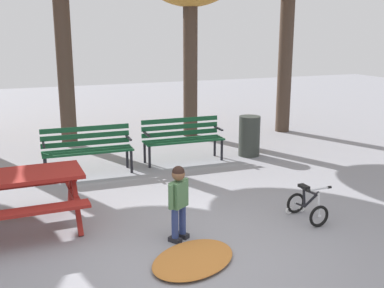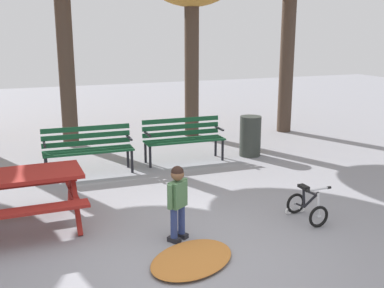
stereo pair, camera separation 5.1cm
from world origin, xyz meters
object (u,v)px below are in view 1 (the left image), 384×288
Objects in this scene: picnic_table at (10,188)px; trash_bin at (249,136)px; kids_bicycle at (307,206)px; child_standing at (179,198)px; park_bench_far_left at (87,146)px; park_bench_left at (182,136)px.

picnic_table is 5.15m from trash_bin.
child_standing is at bearing 178.03° from kids_bicycle.
trash_bin is at bearing 74.52° from kids_bicycle.
child_standing is at bearing -130.62° from trash_bin.
kids_bicycle is at bearing -1.97° from child_standing.
park_bench_far_left reaches higher than kids_bicycle.
picnic_table is at bearing 163.40° from kids_bicycle.
park_bench_far_left is at bearing 99.91° from child_standing.
picnic_table is 3.98m from park_bench_left.
park_bench_left is 1.94× the size of trash_bin.
child_standing reaches higher than trash_bin.
trash_bin is (1.43, -0.15, -0.09)m from park_bench_left.
child_standing is 4.25m from trash_bin.
park_bench_left reaches higher than picnic_table.
trash_bin is (2.77, 3.23, -0.14)m from child_standing.
park_bench_far_left is 2.86× the size of kids_bicycle.
child_standing is at bearing -80.09° from park_bench_far_left.
kids_bicycle is (1.86, -0.06, -0.36)m from child_standing.
child_standing is at bearing -111.59° from park_bench_left.
park_bench_left reaches higher than trash_bin.
child_standing is 1.15× the size of trash_bin.
park_bench_left is 1.68× the size of child_standing.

